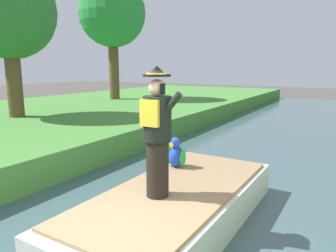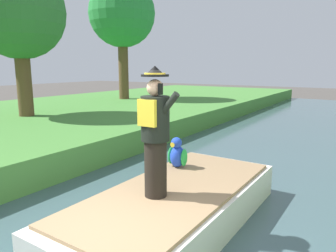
# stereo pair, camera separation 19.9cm
# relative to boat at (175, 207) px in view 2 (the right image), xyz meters

# --- Properties ---
(boat) EXTENTS (1.83, 4.21, 0.61)m
(boat) POSITION_rel_boat_xyz_m (0.00, 0.00, 0.00)
(boat) COLOR silver
(boat) RESTS_ON canal_water
(person_pirate) EXTENTS (0.61, 0.42, 1.85)m
(person_pirate) POSITION_rel_boat_xyz_m (-0.08, -0.40, 1.23)
(person_pirate) COLOR black
(person_pirate) RESTS_ON boat
(parrot_plush) EXTENTS (0.36, 0.35, 0.57)m
(parrot_plush) POSITION_rel_boat_xyz_m (-0.51, 0.91, 0.55)
(parrot_plush) COLOR blue
(parrot_plush) RESTS_ON boat
(tree_broad) EXTENTS (3.19, 3.19, 5.20)m
(tree_broad) POSITION_rel_boat_xyz_m (-8.12, 2.82, 3.94)
(tree_broad) COLOR brown
(tree_broad) RESTS_ON grass_bank_near
(tree_slender) EXTENTS (3.52, 3.52, 6.29)m
(tree_slender) POSITION_rel_boat_xyz_m (-9.21, 9.47, 4.86)
(tree_slender) COLOR brown
(tree_slender) RESTS_ON grass_bank_near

